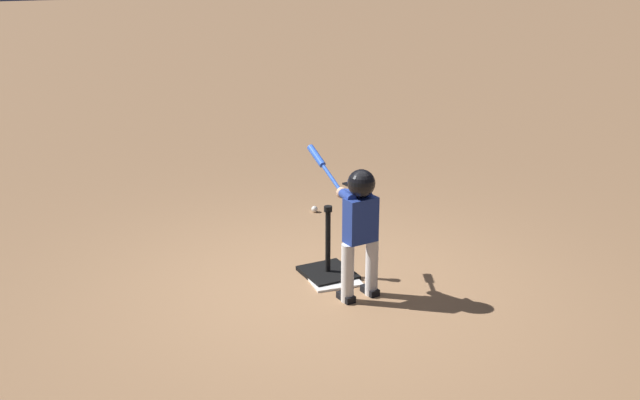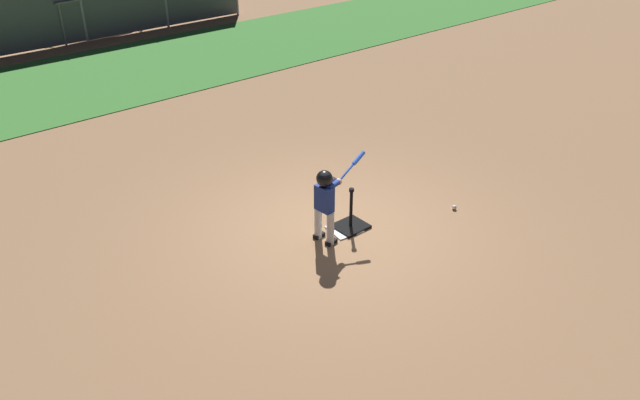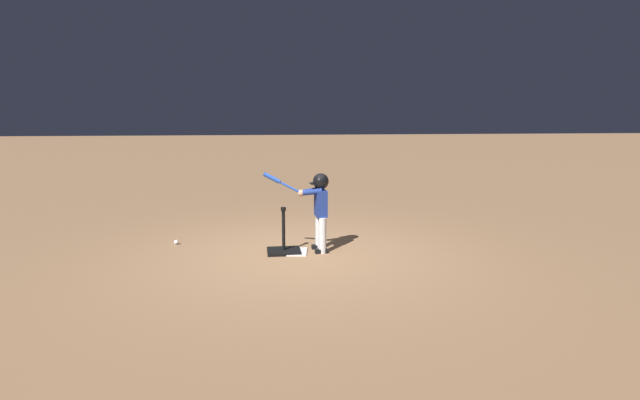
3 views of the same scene
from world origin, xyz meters
The scene contains 5 objects.
ground_plane centered at (0.00, 0.00, 0.00)m, with size 90.00×90.00×0.00m, color #99704C.
home_plate centered at (0.11, -0.14, 0.01)m, with size 0.44×0.44×0.02m, color white.
batting_tee centered at (0.23, -0.15, 0.08)m, with size 0.49×0.44×0.68m.
batter_child centered at (-0.29, -0.17, 0.74)m, with size 0.96×0.37×1.20m.
baseball centered at (1.88, -0.84, 0.04)m, with size 0.07×0.07×0.07m, color white.
Camera 1 is at (-5.44, 2.81, 2.87)m, focal length 42.00 mm.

